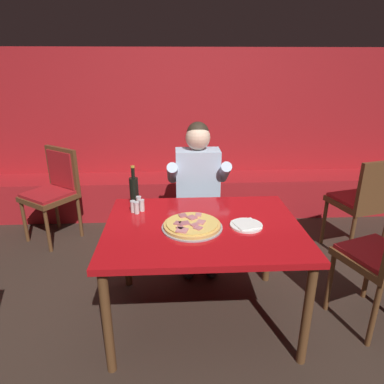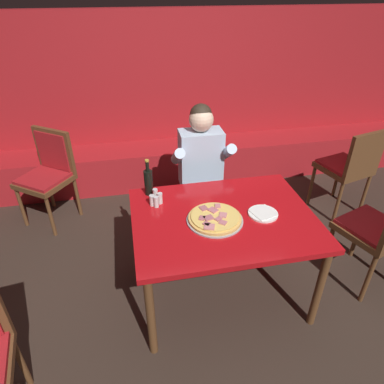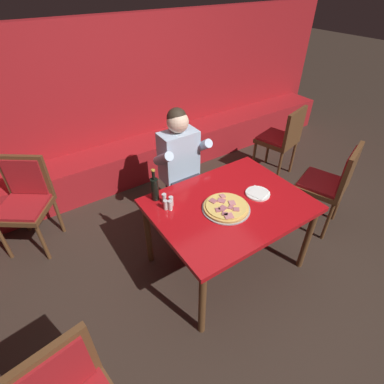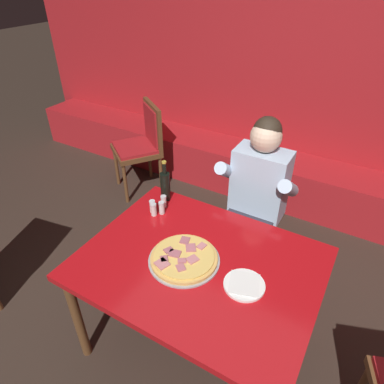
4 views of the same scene
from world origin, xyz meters
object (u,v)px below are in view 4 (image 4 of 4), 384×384
object	(u,v)px
main_dining_table	(199,271)
diner_seated_blue_shirt	(254,198)
pizza	(184,258)
dining_chair_side_aisle	(143,142)
shaker_oregano	(162,208)
shaker_red_pepper_flakes	(152,207)
beer_bottle	(165,185)
plate_white_paper	(244,285)
shaker_black_pepper	(154,210)
shaker_parmesan	(164,202)

from	to	relation	value
main_dining_table	diner_seated_blue_shirt	size ratio (longest dim) A/B	1.00
pizza	dining_chair_side_aisle	bearing A→B (deg)	134.19
shaker_oregano	diner_seated_blue_shirt	distance (m)	0.67
main_dining_table	shaker_oregano	distance (m)	0.50
main_dining_table	shaker_red_pepper_flakes	bearing A→B (deg)	153.91
beer_bottle	pizza	bearing A→B (deg)	-46.74
plate_white_paper	shaker_red_pepper_flakes	world-z (taller)	shaker_red_pepper_flakes
main_dining_table	shaker_black_pepper	size ratio (longest dim) A/B	14.83
plate_white_paper	shaker_black_pepper	bearing A→B (deg)	161.47
dining_chair_side_aisle	plate_white_paper	bearing A→B (deg)	-39.05
shaker_red_pepper_flakes	plate_white_paper	bearing A→B (deg)	-19.61
shaker_parmesan	diner_seated_blue_shirt	bearing A→B (deg)	43.48
shaker_red_pepper_flakes	shaker_black_pepper	bearing A→B (deg)	-42.27
beer_bottle	shaker_black_pepper	distance (m)	0.20
main_dining_table	plate_white_paper	xyz separation A→B (m)	(0.28, -0.03, 0.08)
pizza	shaker_black_pepper	size ratio (longest dim) A/B	4.54
beer_bottle	dining_chair_side_aisle	size ratio (longest dim) A/B	0.31
main_dining_table	shaker_parmesan	distance (m)	0.56
shaker_oregano	shaker_red_pepper_flakes	world-z (taller)	same
pizza	shaker_red_pepper_flakes	distance (m)	0.49
beer_bottle	shaker_black_pepper	size ratio (longest dim) A/B	3.40
shaker_oregano	dining_chair_side_aisle	world-z (taller)	dining_chair_side_aisle
shaker_red_pepper_flakes	pizza	bearing A→B (deg)	-34.04
shaker_oregano	diner_seated_blue_shirt	world-z (taller)	diner_seated_blue_shirt
plate_white_paper	shaker_oregano	xyz separation A→B (m)	(-0.69, 0.29, 0.03)
beer_bottle	diner_seated_blue_shirt	size ratio (longest dim) A/B	0.23
main_dining_table	shaker_oregano	xyz separation A→B (m)	(-0.42, 0.25, 0.11)
main_dining_table	pizza	bearing A→B (deg)	-153.20
pizza	beer_bottle	distance (m)	0.60
pizza	shaker_black_pepper	distance (m)	0.45
plate_white_paper	dining_chair_side_aisle	size ratio (longest dim) A/B	0.22
shaker_parmesan	dining_chair_side_aisle	world-z (taller)	dining_chair_side_aisle
main_dining_table	beer_bottle	xyz separation A→B (m)	(-0.48, 0.40, 0.19)
diner_seated_blue_shirt	shaker_oregano	bearing A→B (deg)	-130.94
plate_white_paper	diner_seated_blue_shirt	size ratio (longest dim) A/B	0.16
main_dining_table	plate_white_paper	distance (m)	0.29
pizza	shaker_black_pepper	bearing A→B (deg)	146.65
pizza	beer_bottle	xyz separation A→B (m)	(-0.41, 0.43, 0.09)
main_dining_table	shaker_parmesan	xyz separation A→B (m)	(-0.44, 0.31, 0.11)
shaker_parmesan	shaker_black_pepper	xyz separation A→B (m)	(-0.01, -0.11, 0.00)
plate_white_paper	beer_bottle	world-z (taller)	beer_bottle
shaker_red_pepper_flakes	shaker_black_pepper	size ratio (longest dim) A/B	1.00
plate_white_paper	main_dining_table	bearing A→B (deg)	172.80
shaker_oregano	diner_seated_blue_shirt	xyz separation A→B (m)	(0.44, 0.51, -0.07)
main_dining_table	beer_bottle	size ratio (longest dim) A/B	4.37
diner_seated_blue_shirt	main_dining_table	bearing A→B (deg)	-91.64
beer_bottle	shaker_oregano	world-z (taller)	beer_bottle
plate_white_paper	shaker_oregano	bearing A→B (deg)	157.63
pizza	beer_bottle	world-z (taller)	beer_bottle
beer_bottle	diner_seated_blue_shirt	world-z (taller)	diner_seated_blue_shirt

